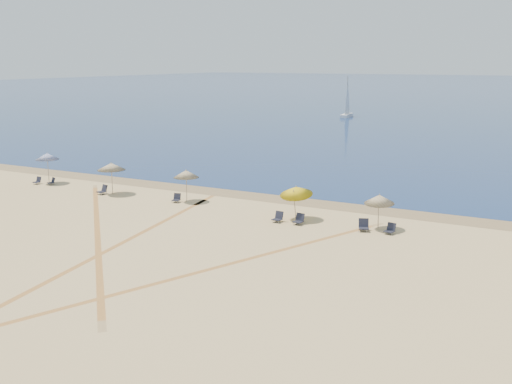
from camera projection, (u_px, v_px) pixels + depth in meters
ground at (34, 314)px, 25.03m from camera, size 160.00×160.00×0.00m
wet_sand at (280, 199)px, 45.80m from camera, size 500.00×500.00×0.00m
umbrella_0 at (47, 156)px, 51.10m from camera, size 1.97×1.97×2.66m
umbrella_1 at (111, 167)px, 46.99m from camera, size 2.19×2.19×2.53m
umbrella_2 at (186, 174)px, 44.54m from camera, size 1.91×1.91×2.42m
umbrella_3 at (296, 191)px, 39.47m from camera, size 2.16×2.23×2.44m
umbrella_4 at (379, 199)px, 37.23m from camera, size 1.87×1.90×2.26m
chair_0 at (38, 181)px, 51.21m from camera, size 0.54×0.62×0.61m
chair_1 at (52, 181)px, 50.96m from camera, size 0.68×0.73×0.60m
chair_2 at (103, 190)px, 47.30m from camera, size 0.77×0.84×0.73m
chair_3 at (177, 198)px, 44.66m from camera, size 0.66×0.73×0.64m
chair_4 at (278, 217)px, 39.21m from camera, size 0.62×0.71×0.68m
chair_5 at (299, 220)px, 38.64m from camera, size 0.63×0.72×0.70m
chair_6 at (364, 226)px, 37.16m from camera, size 0.84×0.89×0.74m
chair_7 at (390, 229)px, 36.52m from camera, size 0.66×0.73×0.66m
sailboat_1 at (347, 105)px, 110.77m from camera, size 1.73×5.11×7.47m
tire_tracks at (138, 246)px, 34.23m from camera, size 48.13×42.43×0.00m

